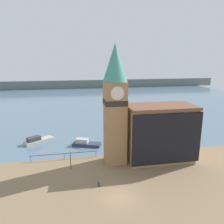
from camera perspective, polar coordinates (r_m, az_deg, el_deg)
name	(u,v)px	position (r m, az deg, el deg)	size (l,w,h in m)	color
ground_plane	(118,198)	(30.88, 1.66, -21.43)	(160.00, 160.00, 0.00)	#846B4C
water	(84,99)	(99.69, -7.38, 3.29)	(160.00, 120.00, 0.00)	slate
far_shoreline	(80,84)	(138.89, -8.44, 7.22)	(180.00, 3.00, 5.00)	slate
pier_railing	(64,154)	(41.30, -12.41, -10.66)	(12.22, 0.08, 1.09)	#333338
clock_tower	(115,102)	(36.29, 0.81, 2.62)	(4.02, 4.02, 20.31)	#9E754C
pier_building	(160,133)	(39.82, 12.46, -5.33)	(11.99, 6.48, 9.99)	tan
boat_near	(85,143)	(46.72, -6.97, -8.07)	(6.16, 3.88, 1.48)	#333856
boat_far	(37,140)	(50.64, -18.90, -6.97)	(6.33, 5.22, 1.51)	#B7B2A8
mooring_bollard_near	(99,183)	(32.89, -3.50, -18.10)	(0.33, 0.33, 0.83)	#2D2D33
lamp_post	(70,156)	(36.85, -10.85, -11.11)	(0.32, 0.32, 3.46)	black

